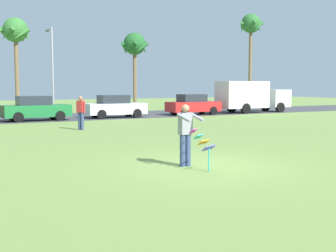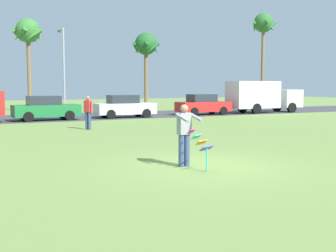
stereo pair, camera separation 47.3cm
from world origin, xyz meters
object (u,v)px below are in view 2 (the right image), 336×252
at_px(person_kite_flyer, 185,133).
at_px(person_walker_near, 88,111).
at_px(kite_held, 201,144).
at_px(parked_truck_white_box, 261,96).
at_px(parked_car_red, 203,105).
at_px(parked_car_white, 125,107).
at_px(streetlight_pole, 63,65).
at_px(palm_tree_far_left, 263,28).
at_px(parked_car_green, 46,109).
at_px(palm_tree_centre_far, 146,47).
at_px(palm_tree_right_near, 28,34).

bearing_deg(person_kite_flyer, person_walker_near, 87.49).
relative_size(person_kite_flyer, kite_held, 1.58).
height_order(kite_held, parked_truck_white_box, parked_truck_white_box).
xyz_separation_m(kite_held, parked_car_red, (11.56, 18.93, 0.04)).
xyz_separation_m(parked_car_white, streetlight_pole, (-2.52, 7.47, 3.22)).
bearing_deg(person_walker_near, palm_tree_far_left, 33.75).
distance_m(person_kite_flyer, kite_held, 0.80).
xyz_separation_m(palm_tree_far_left, person_walker_near, (-24.41, -16.31, -7.63)).
xyz_separation_m(person_kite_flyer, palm_tree_far_left, (24.89, 27.46, 7.62)).
relative_size(person_kite_flyer, palm_tree_far_left, 0.17).
xyz_separation_m(parked_car_green, palm_tree_centre_far, (11.27, 9.40, 5.17)).
xyz_separation_m(parked_car_green, palm_tree_right_near, (0.68, 10.62, 5.90)).
relative_size(parked_car_red, palm_tree_centre_far, 0.58).
xyz_separation_m(kite_held, person_walker_near, (0.41, 11.92, 0.20)).
relative_size(person_kite_flyer, streetlight_pole, 0.25).
bearing_deg(parked_car_green, parked_car_white, 0.02).
height_order(parked_car_green, parked_car_red, same).
xyz_separation_m(parked_car_red, palm_tree_centre_far, (-0.68, 9.40, 5.17)).
bearing_deg(palm_tree_far_left, person_kite_flyer, -132.20).
relative_size(palm_tree_centre_far, person_walker_near, 4.20).
bearing_deg(palm_tree_right_near, person_walker_near, -89.65).
bearing_deg(person_kite_flyer, palm_tree_centre_far, 68.31).
xyz_separation_m(parked_car_white, parked_car_red, (6.48, -0.00, 0.00)).
bearing_deg(streetlight_pole, palm_tree_centre_far, 13.03).
bearing_deg(parked_car_red, kite_held, -121.41).
distance_m(palm_tree_right_near, palm_tree_centre_far, 10.68).
height_order(parked_car_green, palm_tree_far_left, palm_tree_far_left).
relative_size(parked_car_white, parked_truck_white_box, 0.63).
distance_m(parked_truck_white_box, person_walker_near, 18.19).
distance_m(parked_car_red, parked_truck_white_box, 5.66).
xyz_separation_m(parked_truck_white_box, palm_tree_centre_far, (-6.30, 9.40, 4.54)).
height_order(kite_held, palm_tree_right_near, palm_tree_right_near).
bearing_deg(palm_tree_centre_far, parked_car_green, -140.17).
distance_m(parked_truck_white_box, palm_tree_far_left, 13.99).
bearing_deg(palm_tree_centre_far, parked_truck_white_box, -56.16).
bearing_deg(palm_tree_far_left, palm_tree_centre_far, 179.59).
bearing_deg(kite_held, parked_car_red, 58.59).
bearing_deg(person_walker_near, kite_held, -91.95).
bearing_deg(streetlight_pole, person_walker_near, -98.46).
height_order(parked_car_green, palm_tree_right_near, palm_tree_right_near).
distance_m(parked_truck_white_box, palm_tree_centre_far, 12.19).
distance_m(person_kite_flyer, palm_tree_centre_far, 30.08).
relative_size(parked_car_green, parked_car_white, 1.01).
bearing_deg(parked_truck_white_box, parked_car_green, -180.00).
bearing_deg(palm_tree_right_near, palm_tree_centre_far, -6.60).
bearing_deg(parked_car_green, kite_held, -88.83).
bearing_deg(parked_car_green, parked_truck_white_box, 0.00).
distance_m(person_kite_flyer, palm_tree_right_near, 29.35).
xyz_separation_m(palm_tree_right_near, palm_tree_far_left, (24.51, -1.32, 1.89)).
relative_size(parked_truck_white_box, person_walker_near, 3.88).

